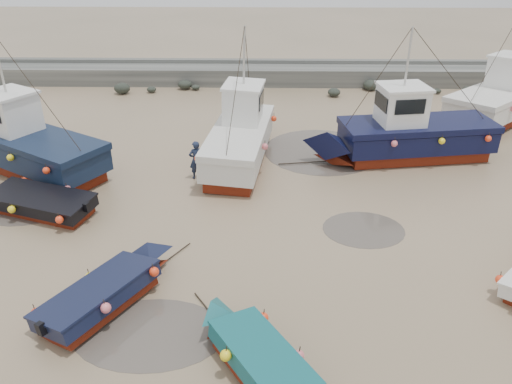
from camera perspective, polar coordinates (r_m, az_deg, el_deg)
ground at (r=16.86m, az=-0.86°, el=-8.68°), size 120.00×120.00×0.00m
seawall at (r=36.71m, az=0.33°, el=13.23°), size 60.00×4.92×1.50m
puddle_a at (r=14.85m, az=-12.00°, el=-15.50°), size 4.31×4.31×0.01m
puddle_b at (r=19.25m, az=12.19°, el=-4.19°), size 3.09×3.09×0.01m
puddle_c at (r=22.60m, az=-24.51°, el=-1.14°), size 4.24×4.24×0.01m
puddle_d at (r=25.60m, az=7.41°, el=4.70°), size 5.80×5.80×0.01m
dinghy_1 at (r=15.77m, az=-16.35°, el=-10.54°), size 3.84×5.52×1.43m
dinghy_2 at (r=13.33m, az=-0.45°, el=-17.62°), size 3.55×4.84×1.43m
dinghy_4 at (r=21.59m, az=-24.03°, el=-0.78°), size 6.47×3.25×1.43m
cabin_boat_0 at (r=25.29m, az=-25.12°, el=5.10°), size 9.87×6.82×6.22m
cabin_boat_1 at (r=24.01m, az=-1.74°, el=6.74°), size 3.57×10.27×6.22m
cabin_boat_2 at (r=25.09m, az=16.62°, el=6.50°), size 10.47×3.86×6.22m
cabin_boat_3 at (r=32.85m, az=26.59°, el=9.74°), size 8.78×7.99×6.22m
person at (r=22.78m, az=-6.74°, el=1.64°), size 0.77×0.66×1.78m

